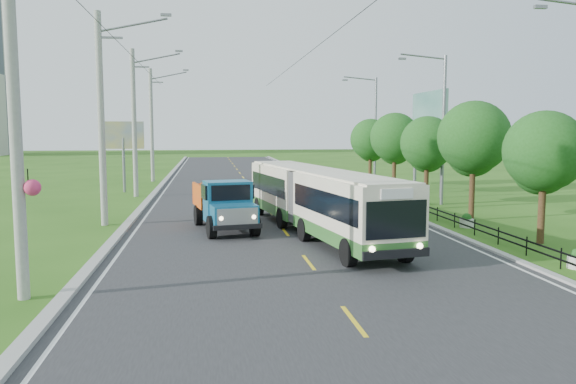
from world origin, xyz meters
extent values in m
plane|color=#2A5714|center=(0.00, 0.00, 0.00)|extent=(240.00, 240.00, 0.00)
cube|color=#28282B|center=(0.00, 20.00, 0.01)|extent=(14.00, 120.00, 0.02)
cube|color=#9E9E99|center=(-7.20, 20.00, 0.07)|extent=(0.40, 120.00, 0.15)
cube|color=#9E9E99|center=(7.15, 20.00, 0.05)|extent=(0.30, 120.00, 0.10)
cube|color=silver|center=(-6.65, 20.00, 0.02)|extent=(0.12, 120.00, 0.00)
cube|color=silver|center=(6.65, 20.00, 0.02)|extent=(0.12, 120.00, 0.00)
cube|color=yellow|center=(0.00, 0.00, 0.02)|extent=(0.12, 2.20, 0.00)
cube|color=black|center=(8.00, 14.00, 0.30)|extent=(0.04, 40.00, 0.60)
cylinder|color=gray|center=(-8.30, -3.00, 5.00)|extent=(0.32, 0.32, 10.00)
sphere|color=#D83366|center=(-7.95, -3.00, 3.00)|extent=(0.44, 0.44, 0.44)
cylinder|color=gray|center=(-8.30, 9.00, 5.00)|extent=(0.32, 0.32, 10.00)
cube|color=slate|center=(-7.80, 9.00, 8.80)|extent=(1.20, 0.10, 0.10)
cube|color=slate|center=(-5.20, 9.00, 9.90)|extent=(0.50, 0.18, 0.12)
cylinder|color=gray|center=(-8.30, 21.00, 5.00)|extent=(0.32, 0.32, 10.00)
cube|color=slate|center=(-7.80, 21.00, 8.80)|extent=(1.20, 0.10, 0.10)
cube|color=slate|center=(-5.20, 21.00, 9.90)|extent=(0.50, 0.18, 0.12)
cylinder|color=gray|center=(-8.30, 33.00, 5.00)|extent=(0.32, 0.32, 10.00)
cube|color=slate|center=(-7.80, 33.00, 8.80)|extent=(1.20, 0.10, 0.10)
cube|color=slate|center=(-5.20, 33.00, 9.90)|extent=(0.50, 0.18, 0.12)
cylinder|color=#382314|center=(9.80, 2.00, 1.48)|extent=(0.28, 0.28, 2.97)
sphere|color=#1B4F16|center=(9.80, 2.00, 3.71)|extent=(3.18, 3.18, 3.18)
sphere|color=#1B4F16|center=(10.00, 2.50, 3.07)|extent=(2.33, 2.33, 2.33)
cylinder|color=#382314|center=(9.80, 8.00, 1.68)|extent=(0.28, 0.28, 3.36)
sphere|color=#1B4F16|center=(9.80, 8.00, 4.20)|extent=(3.60, 3.60, 3.60)
sphere|color=#1B4F16|center=(10.00, 8.50, 3.48)|extent=(2.64, 2.64, 2.64)
cylinder|color=#382314|center=(9.80, 14.00, 1.51)|extent=(0.28, 0.28, 3.02)
sphere|color=#1B4F16|center=(9.80, 14.00, 3.78)|extent=(3.24, 3.24, 3.24)
sphere|color=#1B4F16|center=(10.00, 14.50, 3.13)|extent=(2.38, 2.38, 2.38)
cylinder|color=#382314|center=(9.80, 20.00, 1.62)|extent=(0.28, 0.28, 3.25)
sphere|color=#1B4F16|center=(9.80, 20.00, 4.06)|extent=(3.48, 3.48, 3.48)
sphere|color=#1B4F16|center=(10.00, 20.50, 3.36)|extent=(2.55, 2.55, 2.55)
cylinder|color=#382314|center=(9.80, 26.00, 1.54)|extent=(0.28, 0.28, 3.08)
sphere|color=#1B4F16|center=(9.80, 26.00, 3.85)|extent=(3.30, 3.30, 3.30)
sphere|color=#1B4F16|center=(10.00, 26.50, 3.19)|extent=(2.42, 2.42, 2.42)
cylinder|color=slate|center=(9.40, 0.00, 8.90)|extent=(2.80, 0.10, 0.34)
cube|color=slate|center=(8.10, 0.00, 8.75)|extent=(0.45, 0.16, 0.12)
cylinder|color=slate|center=(10.80, 14.00, 4.50)|extent=(0.20, 0.20, 9.00)
cylinder|color=slate|center=(9.40, 14.00, 8.90)|extent=(2.80, 0.10, 0.34)
cube|color=slate|center=(8.10, 14.00, 8.75)|extent=(0.45, 0.16, 0.12)
cylinder|color=slate|center=(10.80, 28.00, 4.50)|extent=(0.20, 0.20, 9.00)
cylinder|color=slate|center=(9.40, 28.00, 8.90)|extent=(2.80, 0.10, 0.34)
cube|color=slate|center=(8.10, 28.00, 8.75)|extent=(0.45, 0.16, 0.12)
cylinder|color=silver|center=(8.60, 6.00, 0.20)|extent=(0.64, 0.64, 0.40)
sphere|color=#1B4F16|center=(8.60, 6.00, 0.45)|extent=(0.44, 0.44, 0.44)
cylinder|color=silver|center=(8.60, 14.00, 0.20)|extent=(0.64, 0.64, 0.40)
sphere|color=#1B4F16|center=(8.60, 14.00, 0.45)|extent=(0.44, 0.44, 0.44)
cylinder|color=silver|center=(8.60, 22.00, 0.20)|extent=(0.64, 0.64, 0.40)
sphere|color=#1B4F16|center=(8.60, 22.00, 0.45)|extent=(0.44, 0.44, 0.44)
cylinder|color=slate|center=(-9.50, 24.00, 2.00)|extent=(0.20, 0.20, 4.00)
cube|color=yellow|center=(-9.50, 24.00, 4.20)|extent=(3.00, 0.15, 2.00)
cylinder|color=slate|center=(12.30, 17.50, 2.50)|extent=(0.24, 0.24, 5.00)
cylinder|color=slate|center=(12.30, 22.50, 2.50)|extent=(0.24, 0.24, 5.00)
cube|color=#144C47|center=(12.30, 20.00, 5.80)|extent=(0.20, 6.00, 3.00)
cube|color=#30692A|center=(1.89, 1.59, 0.74)|extent=(3.39, 7.22, 0.51)
cube|color=beige|center=(1.89, 1.59, 1.88)|extent=(3.39, 7.22, 1.79)
cube|color=black|center=(1.89, 1.59, 1.89)|extent=(3.34, 6.68, 0.88)
cube|color=#30692A|center=(0.67, 9.12, 0.74)|extent=(3.32, 6.76, 0.51)
cube|color=beige|center=(0.67, 9.12, 1.88)|extent=(3.32, 6.76, 1.79)
cube|color=black|center=(0.67, 9.12, 1.89)|extent=(3.26, 6.22, 0.88)
cube|color=#4C4C4C|center=(1.26, 5.47, 1.63)|extent=(2.29, 1.26, 2.20)
cube|color=black|center=(2.45, -1.85, 1.73)|extent=(2.06, 0.39, 1.20)
cylinder|color=black|center=(1.21, -0.72, 0.48)|extent=(0.45, 1.00, 0.96)
cylinder|color=black|center=(3.27, -0.39, 0.48)|extent=(0.45, 1.00, 0.96)
cylinder|color=black|center=(0.48, 3.75, 0.48)|extent=(0.45, 1.00, 0.96)
cylinder|color=black|center=(2.55, 4.09, 0.48)|extent=(0.45, 1.00, 0.96)
cylinder|color=black|center=(-0.02, 6.86, 0.48)|extent=(0.45, 1.00, 0.96)
cylinder|color=black|center=(2.05, 7.19, 0.48)|extent=(0.45, 1.00, 0.96)
cylinder|color=black|center=(-0.70, 11.06, 0.48)|extent=(0.45, 1.00, 0.96)
cylinder|color=black|center=(1.37, 11.39, 0.48)|extent=(0.45, 1.00, 0.96)
cube|color=#165D85|center=(-2.31, 4.81, 0.98)|extent=(2.05, 1.54, 0.89)
cube|color=#165D85|center=(-2.53, 6.12, 1.42)|extent=(2.17, 1.73, 1.78)
cube|color=black|center=(-2.53, 6.12, 1.86)|extent=(2.31, 1.50, 0.62)
cube|color=black|center=(-2.65, 6.82, 0.58)|extent=(1.78, 5.40, 0.22)
cube|color=red|center=(-2.91, 8.31, 1.46)|extent=(2.47, 2.97, 1.15)
cylinder|color=black|center=(-3.25, 4.83, 0.49)|extent=(0.47, 1.01, 0.98)
cylinder|color=black|center=(-1.42, 5.15, 0.49)|extent=(0.47, 1.01, 0.98)
cylinder|color=black|center=(-3.86, 8.33, 0.49)|extent=(0.47, 1.01, 0.98)
cylinder|color=black|center=(-2.02, 8.64, 0.49)|extent=(0.47, 1.01, 0.98)
camera|label=1|loc=(-3.35, -18.50, 4.47)|focal=35.00mm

